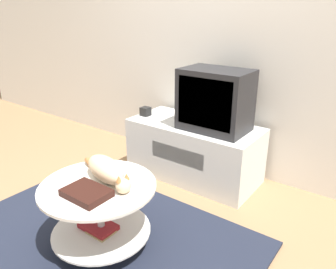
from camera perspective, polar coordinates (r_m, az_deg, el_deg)
name	(u,v)px	position (r m, az deg, el deg)	size (l,w,h in m)	color
ground_plane	(97,244)	(2.29, -12.24, -18.17)	(12.00, 12.00, 0.00)	#93704C
wall_back	(220,25)	(2.98, 9.08, 18.38)	(8.00, 0.05, 2.60)	silver
rug	(97,243)	(2.28, -12.26, -17.98)	(1.94, 1.43, 0.02)	#1E2333
tv_stand	(194,150)	(2.93, 4.51, -2.74)	(1.14, 0.53, 0.50)	silver
tv	(215,100)	(2.66, 8.22, 5.94)	(0.54, 0.36, 0.49)	#232326
speaker	(146,111)	(3.05, -3.93, 4.02)	(0.08, 0.08, 0.08)	black
coffee_table	(100,208)	(2.10, -11.83, -12.46)	(0.70, 0.70, 0.43)	#B2B2B7
dvd_box	(87,193)	(1.91, -14.00, -9.84)	(0.26, 0.19, 0.04)	black
cat	(107,170)	(2.03, -10.61, -6.14)	(0.52, 0.24, 0.14)	beige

